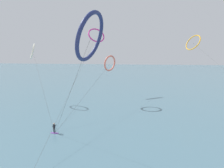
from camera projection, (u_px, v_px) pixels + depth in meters
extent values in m
cube|color=slate|center=(131.00, 74.00, 109.10)|extent=(400.00, 200.00, 0.08)
ellipsoid|color=purple|center=(54.00, 133.00, 27.74)|extent=(1.40, 0.40, 0.06)
cylinder|color=black|center=(55.00, 131.00, 27.59)|extent=(0.12, 0.12, 0.80)
cylinder|color=black|center=(54.00, 130.00, 27.75)|extent=(0.12, 0.12, 0.80)
cube|color=black|center=(54.00, 126.00, 27.55)|extent=(0.38, 0.32, 0.62)
sphere|color=tan|center=(54.00, 124.00, 27.47)|extent=(0.22, 0.22, 0.22)
cylinder|color=black|center=(55.00, 126.00, 27.53)|extent=(0.31, 0.49, 0.39)
cylinder|color=black|center=(54.00, 125.00, 27.78)|extent=(0.31, 0.49, 0.39)
torus|color=#EA7260|center=(110.00, 63.00, 42.12)|extent=(2.95, 3.82, 3.93)
cylinder|color=#3F3F3F|center=(88.00, 92.00, 34.96)|extent=(6.37, 17.44, 10.15)
torus|color=orange|center=(193.00, 43.00, 54.80)|extent=(4.91, 5.95, 4.86)
torus|color=silver|center=(33.00, 51.00, 43.72)|extent=(3.36, 4.06, 3.87)
cylinder|color=#3F3F3F|center=(41.00, 84.00, 35.75)|extent=(13.28, 16.87, 13.11)
torus|color=#CC288E|center=(96.00, 35.00, 53.58)|extent=(6.20, 5.66, 4.59)
cylinder|color=#3F3F3F|center=(80.00, 72.00, 35.00)|extent=(2.24, 41.03, 18.07)
torus|color=navy|center=(90.00, 37.00, 18.64)|extent=(3.17, 5.85, 5.37)
cylinder|color=#3F3F3F|center=(69.00, 96.00, 23.22)|extent=(7.77, 5.77, 14.18)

